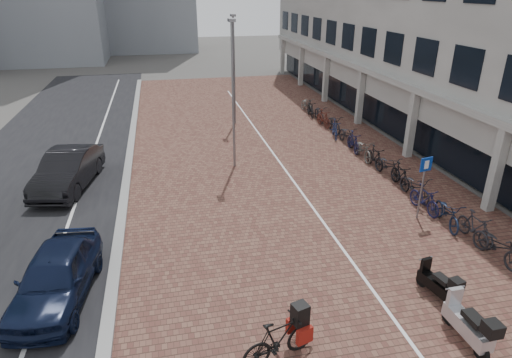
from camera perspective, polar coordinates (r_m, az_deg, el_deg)
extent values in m
plane|color=#474442|center=(12.40, 6.19, -16.68)|extent=(140.00, 140.00, 0.00)
cube|color=brown|center=(22.97, 1.69, 3.40)|extent=(14.50, 42.00, 0.04)
cube|color=black|center=(23.09, -25.87, 1.01)|extent=(8.00, 50.00, 0.03)
cube|color=gray|center=(22.42, -16.23, 2.05)|extent=(0.35, 42.00, 0.14)
cube|color=white|center=(22.67, -20.99, 1.51)|extent=(0.12, 44.00, 0.00)
cube|color=white|center=(23.01, 2.17, 3.49)|extent=(0.10, 30.00, 0.00)
cube|color=black|center=(28.70, 14.87, 10.32)|extent=(0.15, 38.00, 3.20)
cube|color=#ADADA7|center=(28.28, 14.87, 13.75)|extent=(1.60, 38.00, 0.30)
cube|color=#ADADA7|center=(18.73, 28.80, 1.02)|extent=(0.35, 0.35, 3.40)
cube|color=#ADADA7|center=(23.27, 19.58, 6.67)|extent=(0.35, 0.35, 3.40)
cube|color=#ADADA7|center=(28.35, 13.40, 10.30)|extent=(0.35, 0.35, 3.40)
cube|color=#ADADA7|center=(33.74, 9.07, 12.74)|extent=(0.35, 0.35, 3.40)
cube|color=#ADADA7|center=(39.30, 5.89, 14.45)|extent=(0.35, 0.35, 3.40)
cube|color=#ADADA7|center=(44.98, 3.48, 15.70)|extent=(0.35, 0.35, 3.40)
imported|color=black|center=(13.48, -24.57, -11.40)|extent=(2.26, 4.49, 1.47)
imported|color=black|center=(20.44, -23.29, 1.11)|extent=(2.60, 5.09, 1.60)
imported|color=black|center=(10.72, 3.04, -20.18)|extent=(2.02, 1.08, 1.17)
cube|color=black|center=(10.36, 3.11, -18.09)|extent=(0.43, 0.41, 0.53)
cube|color=maroon|center=(10.63, 1.83, -20.15)|extent=(0.42, 0.23, 0.41)
cube|color=maroon|center=(10.72, 4.25, -19.76)|extent=(0.42, 0.23, 0.41)
cylinder|color=slate|center=(17.15, 20.70, -1.52)|extent=(0.07, 0.07, 2.26)
cube|color=#0B3296|center=(16.72, 21.28, 1.79)|extent=(0.51, 0.14, 0.51)
cylinder|color=gray|center=(20.25, -2.98, 10.45)|extent=(0.12, 0.12, 6.70)
cylinder|color=gray|center=(27.38, -2.87, 13.74)|extent=(0.12, 0.12, 6.48)
imported|color=black|center=(15.91, 28.95, -7.62)|extent=(0.88, 2.03, 1.04)
imported|color=#222228|center=(16.69, 26.66, -5.65)|extent=(0.58, 1.77, 1.05)
imported|color=#121B31|center=(17.31, 23.65, -4.05)|extent=(1.05, 2.07, 1.04)
imported|color=#131436|center=(18.02, 21.09, -2.48)|extent=(0.65, 1.78, 1.05)
imported|color=black|center=(19.03, 19.98, -0.92)|extent=(0.84, 2.02, 1.04)
imported|color=black|center=(19.91, 18.25, 0.43)|extent=(0.61, 1.78, 1.05)
imported|color=black|center=(20.84, 16.79, 1.65)|extent=(0.90, 2.04, 1.04)
imported|color=black|center=(21.74, 15.23, 2.78)|extent=(0.58, 1.77, 1.05)
imported|color=#51504A|center=(22.67, 13.76, 3.78)|extent=(0.78, 2.00, 1.04)
imported|color=black|center=(23.63, 12.53, 4.74)|extent=(0.65, 1.79, 1.05)
imported|color=black|center=(24.68, 11.76, 5.61)|extent=(0.69, 1.97, 1.04)
imported|color=#172040|center=(25.59, 10.23, 6.40)|extent=(0.89, 1.81, 1.05)
imported|color=black|center=(26.75, 10.13, 7.16)|extent=(0.73, 1.99, 1.04)
imported|color=#491B13|center=(27.68, 8.75, 7.83)|extent=(0.66, 1.79, 1.05)
imported|color=black|center=(28.78, 8.25, 8.46)|extent=(0.85, 2.02, 1.04)
imported|color=black|center=(29.75, 7.11, 9.05)|extent=(0.67, 1.79, 1.05)
imported|color=#5A5852|center=(30.84, 6.63, 9.58)|extent=(0.75, 1.99, 1.04)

